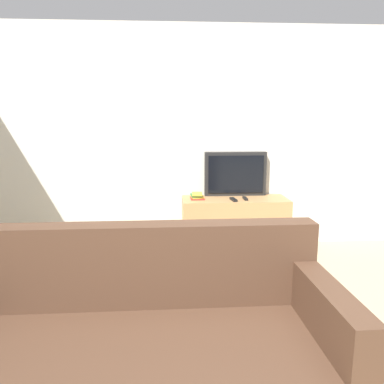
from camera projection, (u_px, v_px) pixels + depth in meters
wall_back at (216, 139)px, 4.46m from camera, size 9.00×0.06×2.60m
tv_stand at (235, 225)px, 4.39m from camera, size 1.22×0.46×0.63m
television at (235, 174)px, 4.46m from camera, size 0.74×0.09×0.52m
couch at (131, 356)px, 1.96m from camera, size 2.14×0.90×0.94m
book_stack at (197, 196)px, 4.31m from camera, size 0.16×0.21×0.07m
remote_on_stand at (245, 198)px, 4.28m from camera, size 0.04×0.15×0.02m
remote_secondary at (233, 200)px, 4.22m from camera, size 0.07×0.17×0.02m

